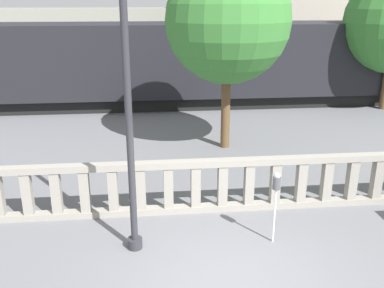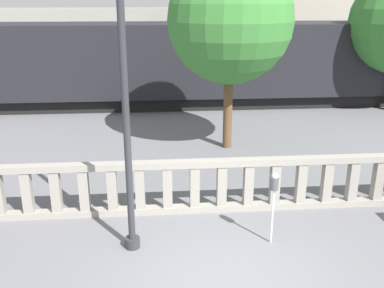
{
  "view_description": "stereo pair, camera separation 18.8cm",
  "coord_description": "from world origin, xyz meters",
  "px_view_note": "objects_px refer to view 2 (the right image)",
  "views": [
    {
      "loc": [
        -1.24,
        -5.77,
        4.44
      ],
      "look_at": [
        -0.27,
        3.6,
        1.22
      ],
      "focal_mm": 40.0,
      "sensor_mm": 36.0,
      "label": 1
    },
    {
      "loc": [
        -1.05,
        -5.79,
        4.44
      ],
      "look_at": [
        -0.27,
        3.6,
        1.22
      ],
      "focal_mm": 40.0,
      "sensor_mm": 36.0,
      "label": 2
    }
  ],
  "objects_px": {
    "lamppost": "(125,100)",
    "train_far": "(88,30)",
    "parking_meter": "(274,189)",
    "tree_left": "(230,21)",
    "train_near": "(111,64)"
  },
  "relations": [
    {
      "from": "lamppost",
      "to": "parking_meter",
      "type": "distance_m",
      "value": 3.14
    },
    {
      "from": "parking_meter",
      "to": "tree_left",
      "type": "distance_m",
      "value": 6.19
    },
    {
      "from": "parking_meter",
      "to": "train_far",
      "type": "distance_m",
      "value": 31.29
    },
    {
      "from": "train_far",
      "to": "lamppost",
      "type": "bearing_deg",
      "value": -80.56
    },
    {
      "from": "train_far",
      "to": "tree_left",
      "type": "xyz_separation_m",
      "value": [
        7.72,
        -24.75,
        1.88
      ]
    },
    {
      "from": "train_far",
      "to": "tree_left",
      "type": "bearing_deg",
      "value": -72.67
    },
    {
      "from": "parking_meter",
      "to": "train_far",
      "type": "bearing_deg",
      "value": 104.19
    },
    {
      "from": "lamppost",
      "to": "train_near",
      "type": "bearing_deg",
      "value": 96.93
    },
    {
      "from": "lamppost",
      "to": "train_far",
      "type": "relative_size",
      "value": 0.25
    },
    {
      "from": "parking_meter",
      "to": "train_far",
      "type": "height_order",
      "value": "train_far"
    },
    {
      "from": "parking_meter",
      "to": "train_near",
      "type": "relative_size",
      "value": 0.05
    },
    {
      "from": "parking_meter",
      "to": "train_near",
      "type": "height_order",
      "value": "train_near"
    },
    {
      "from": "tree_left",
      "to": "parking_meter",
      "type": "bearing_deg",
      "value": -90.55
    },
    {
      "from": "train_near",
      "to": "tree_left",
      "type": "distance_m",
      "value": 7.39
    },
    {
      "from": "lamppost",
      "to": "train_far",
      "type": "height_order",
      "value": "lamppost"
    }
  ]
}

